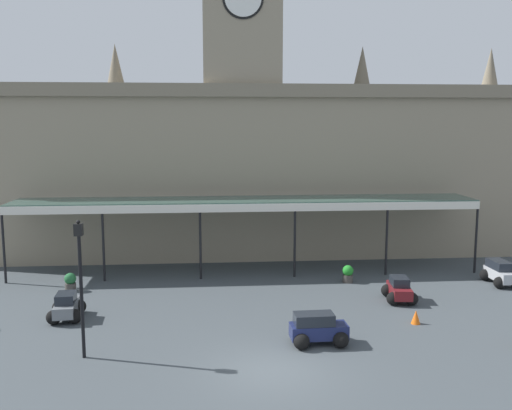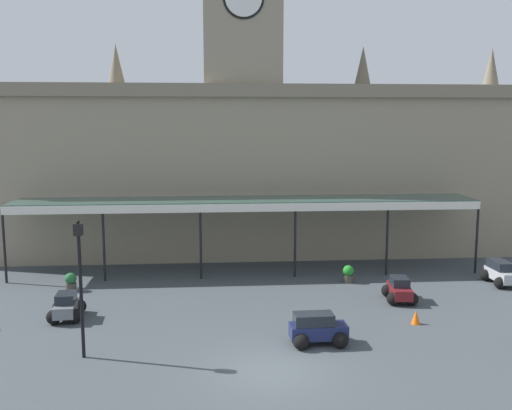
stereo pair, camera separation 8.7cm
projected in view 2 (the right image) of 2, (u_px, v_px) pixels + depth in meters
ground_plane at (271, 370)px, 20.09m from camera, size 140.00×140.00×0.00m
station_building at (242, 156)px, 37.34m from camera, size 35.38×5.67×20.07m
entrance_canopy at (247, 202)px, 32.75m from camera, size 26.67×3.26×4.30m
car_maroon_sedan at (399, 291)px, 27.84m from camera, size 1.66×2.13×1.19m
car_grey_sedan at (67, 308)px, 25.33m from camera, size 1.62×2.11×1.19m
car_navy_estate at (317, 331)px, 22.37m from camera, size 2.28×1.59×1.27m
car_silver_estate at (501, 274)px, 30.71m from camera, size 1.55×2.26×1.27m
victorian_lamppost at (80, 274)px, 20.75m from camera, size 0.30×0.30×5.21m
traffic_cone at (416, 317)px, 24.68m from camera, size 0.40×0.40×0.61m
planter_by_canopy at (348, 274)px, 31.09m from camera, size 0.60×0.60×0.96m
planter_forecourt_centre at (71, 282)px, 29.53m from camera, size 0.60×0.60×0.96m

